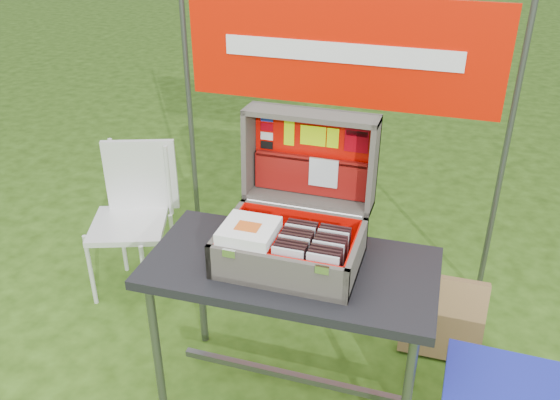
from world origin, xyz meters
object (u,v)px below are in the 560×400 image
(table, at_px, (290,334))
(chair, at_px, (129,227))
(cardboard_box, at_px, (443,317))
(suitcase, at_px, (295,197))

(table, relative_size, chair, 1.36)
(chair, bearing_deg, cardboard_box, -19.50)
(table, bearing_deg, cardboard_box, 37.81)
(chair, bearing_deg, table, -45.03)
(chair, height_order, cardboard_box, chair)
(suitcase, relative_size, cardboard_box, 1.36)
(suitcase, bearing_deg, table, -84.90)
(cardboard_box, bearing_deg, chair, -179.70)
(table, distance_m, cardboard_box, 0.81)
(suitcase, xyz_separation_m, cardboard_box, (0.62, 0.44, -0.78))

